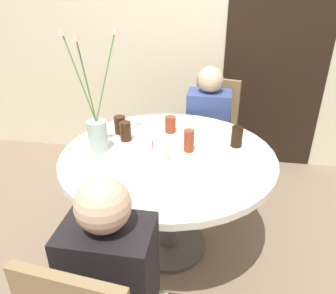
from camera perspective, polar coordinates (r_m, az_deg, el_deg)
ground_plane at (r=2.37m, az=-0.00°, el=-16.71°), size 16.00×16.00×0.00m
wall_back at (r=3.08m, az=4.45°, el=20.73°), size 8.00×0.05×2.60m
doorway_panel at (r=3.11m, az=18.36°, el=14.43°), size 0.90×0.01×2.05m
dining_table at (r=2.00m, az=-0.00°, el=-4.17°), size 1.27×1.27×0.73m
chair_far_back at (r=2.89m, az=7.78°, el=3.63°), size 0.48×0.48×0.90m
birthday_cake at (r=1.86m, az=-2.67°, el=-1.14°), size 0.18×0.18×0.12m
flower_vase at (r=1.95m, az=-12.64°, el=4.83°), size 0.33×0.27×0.71m
side_plate at (r=1.62m, az=4.23°, el=-7.28°), size 0.16×0.16×0.01m
drink_glass_0 at (r=2.08m, az=-7.40°, el=2.74°), size 0.07×0.07×0.12m
drink_glass_1 at (r=1.94m, az=3.67°, el=1.11°), size 0.06×0.06×0.13m
drink_glass_2 at (r=2.04m, az=11.90°, el=1.78°), size 0.07×0.07×0.13m
drink_glass_3 at (r=2.19m, az=-8.37°, el=3.85°), size 0.08×0.08×0.12m
drink_glass_4 at (r=2.19m, az=0.42°, el=3.96°), size 0.07×0.07×0.11m
person_boy at (r=2.75m, az=6.85°, el=2.29°), size 0.34×0.24×1.06m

